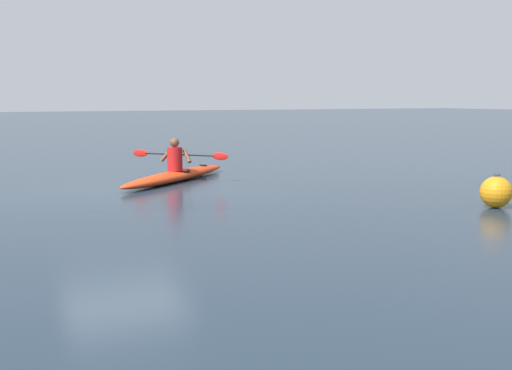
{
  "coord_description": "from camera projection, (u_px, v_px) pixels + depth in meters",
  "views": [
    {
      "loc": [
        3.05,
        12.78,
        1.88
      ],
      "look_at": [
        -0.82,
        4.63,
        0.64
      ],
      "focal_mm": 44.75,
      "sensor_mm": 36.0,
      "label": 1
    }
  ],
  "objects": [
    {
      "name": "ground_plane",
      "position": [
        122.0,
        191.0,
        12.99
      ],
      "size": [
        160.0,
        160.0,
        0.0
      ],
      "primitive_type": "plane",
      "color": "#1E2D3D"
    },
    {
      "name": "kayak",
      "position": [
        177.0,
        176.0,
        14.51
      ],
      "size": [
        3.64,
        3.34,
        0.24
      ],
      "color": "red",
      "rests_on": "ground"
    },
    {
      "name": "kayaker",
      "position": [
        175.0,
        157.0,
        14.41
      ],
      "size": [
        1.68,
        1.88,
        0.75
      ],
      "color": "red",
      "rests_on": "kayak"
    },
    {
      "name": "mooring_buoy_white_far",
      "position": [
        496.0,
        192.0,
        10.96
      ],
      "size": [
        0.54,
        0.54,
        0.59
      ],
      "color": "orange",
      "rests_on": "ground"
    }
  ]
}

